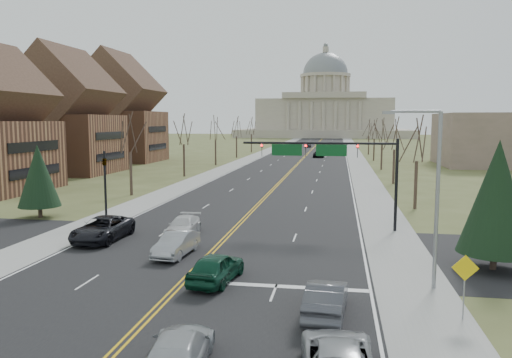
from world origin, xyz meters
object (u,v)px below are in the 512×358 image
(car_nb_inner_lead, at_px, (216,267))
(car_far_nb, at_px, (319,154))
(car_nb_outer_lead, at_px, (326,299))
(signal_left, at_px, (105,178))
(car_sb_inner_second, at_px, (183,226))
(street_light, at_px, (432,187))
(car_far_sb, at_px, (308,145))
(car_sb_inner_lead, at_px, (176,244))
(car_sb_outer_lead, at_px, (103,229))
(warn_sign, at_px, (465,274))
(car_nb_inner_second, at_px, (179,351))
(signal_mast, at_px, (331,157))

(car_nb_inner_lead, relative_size, car_far_nb, 0.85)
(car_nb_inner_lead, height_order, car_nb_outer_lead, car_nb_inner_lead)
(signal_left, bearing_deg, car_sb_inner_second, -26.82)
(car_nb_outer_lead, bearing_deg, signal_left, -39.29)
(street_light, distance_m, car_far_sb, 138.18)
(car_sb_inner_lead, distance_m, car_sb_outer_lead, 7.22)
(signal_left, height_order, car_far_sb, signal_left)
(warn_sign, xyz_separation_m, car_nb_inner_lead, (-11.73, 3.18, -1.20))
(signal_left, bearing_deg, car_nb_inner_second, -59.02)
(warn_sign, bearing_deg, car_sb_inner_lead, 153.06)
(street_light, bearing_deg, car_sb_inner_second, 149.75)
(car_sb_outer_lead, height_order, car_far_nb, car_sb_outer_lead)
(car_sb_outer_lead, bearing_deg, car_nb_inner_lead, -36.58)
(car_sb_inner_lead, distance_m, car_far_nb, 88.77)
(car_nb_inner_lead, height_order, car_sb_outer_lead, car_sb_outer_lead)
(street_light, distance_m, car_nb_outer_lead, 8.15)
(car_sb_outer_lead, relative_size, car_sb_inner_second, 1.26)
(car_nb_outer_lead, distance_m, car_sb_inner_second, 17.75)
(car_far_nb, xyz_separation_m, car_far_sb, (-5.20, 44.85, 0.05))
(signal_left, bearing_deg, warn_sign, -35.02)
(signal_left, relative_size, warn_sign, 2.09)
(car_nb_inner_second, distance_m, car_sb_inner_lead, 15.02)
(signal_mast, height_order, car_sb_inner_lead, signal_mast)
(car_nb_inner_lead, bearing_deg, car_sb_inner_lead, -43.39)
(signal_left, height_order, car_sb_outer_lead, signal_left)
(warn_sign, height_order, car_far_nb, warn_sign)
(street_light, xyz_separation_m, car_far_nb, (-9.38, 92.48, -4.45))
(car_nb_inner_second, distance_m, car_sb_outer_lead, 20.68)
(car_sb_inner_second, distance_m, car_far_nb, 83.38)
(car_nb_outer_lead, xyz_separation_m, car_sb_outer_lead, (-16.21, 11.49, 0.06))
(street_light, relative_size, car_sb_inner_lead, 1.98)
(car_far_nb, bearing_deg, car_sb_inner_second, 84.25)
(street_light, bearing_deg, signal_left, 150.88)
(signal_mast, distance_m, car_far_nb, 79.24)
(signal_left, xyz_separation_m, car_far_sb, (9.66, 123.83, -2.89))
(street_light, distance_m, car_sb_outer_lead, 22.81)
(car_nb_inner_lead, bearing_deg, street_light, -167.85)
(street_light, distance_m, car_sb_inner_lead, 15.89)
(warn_sign, relative_size, car_nb_outer_lead, 0.61)
(car_far_sb, bearing_deg, signal_mast, -86.74)
(car_sb_inner_lead, bearing_deg, car_sb_outer_lead, 159.33)
(car_sb_inner_lead, bearing_deg, signal_left, 138.94)
(signal_left, bearing_deg, car_sb_outer_lead, -65.87)
(signal_mast, bearing_deg, car_nb_outer_lead, -89.34)
(signal_mast, xyz_separation_m, car_sb_inner_lead, (-9.46, -9.63, -4.99))
(car_sb_inner_lead, bearing_deg, car_nb_inner_second, -66.85)
(car_nb_inner_second, xyz_separation_m, car_sb_outer_lead, (-11.37, 17.27, 0.11))
(car_nb_inner_lead, distance_m, car_sb_outer_lead, 12.92)
(signal_mast, bearing_deg, street_light, -68.59)
(car_nb_inner_lead, xyz_separation_m, car_far_nb, (1.59, 93.32, -0.03))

